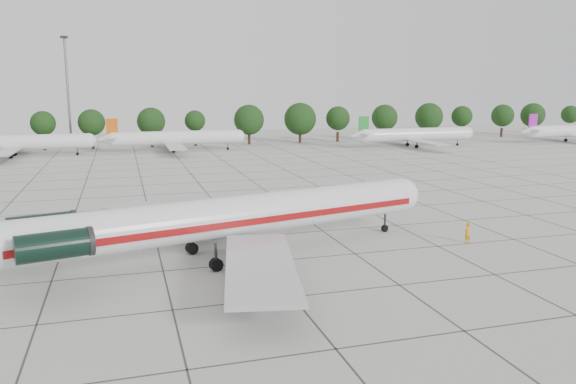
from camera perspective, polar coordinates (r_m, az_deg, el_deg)
name	(u,v)px	position (r m, az deg, el deg)	size (l,w,h in m)	color
ground	(323,231)	(55.46, 3.55, -3.98)	(260.00, 260.00, 0.00)	#BABAB2
apron_joints	(281,202)	(69.36, -0.70, -0.98)	(170.00, 170.00, 0.02)	#383838
main_airliner	(210,219)	(45.64, -7.96, -2.71)	(42.00, 32.46, 9.97)	silver
ground_crew	(467,233)	(53.52, 17.76, -3.94)	(0.71, 0.47, 1.95)	orange
bg_airliner_b	(16,143)	(125.48, -25.89, 4.52)	(28.24, 27.20, 7.40)	silver
bg_airliner_c	(176,138)	(125.39, -11.31, 5.38)	(28.24, 27.20, 7.40)	silver
bg_airliner_d	(415,135)	(135.34, 12.82, 5.69)	(28.24, 27.20, 7.40)	silver
bg_airliner_e	(576,131)	(160.68, 27.20, 5.53)	(28.24, 27.20, 7.40)	silver
tree_line	(151,122)	(135.77, -13.73, 6.97)	(249.86, 8.44, 10.22)	#332114
floodlight_mast	(67,85)	(142.82, -21.50, 10.04)	(1.60, 1.60, 25.45)	slate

